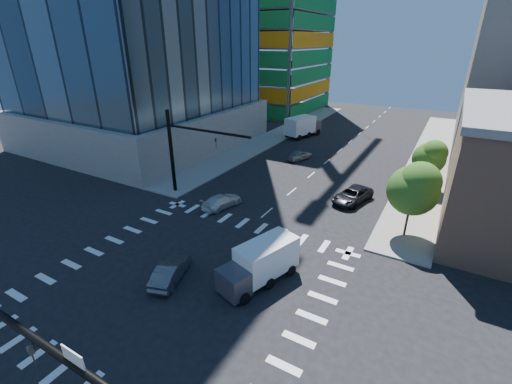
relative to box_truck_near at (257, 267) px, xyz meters
The scene contains 13 objects.
ground 5.12m from the box_truck_near, 153.17° to the right, with size 160.00×160.00×0.00m, color black.
road_markings 5.12m from the box_truck_near, 153.17° to the right, with size 20.00×20.00×0.01m, color silver.
sidewalk_ne 38.63m from the box_truck_near, 77.93° to the left, with size 5.00×60.00×0.15m, color gray.
sidewalk_nw 41.40m from the box_truck_near, 114.15° to the left, with size 5.00×60.00×0.15m, color gray.
signal_mast_nw 17.65m from the box_truck_near, 147.30° to the left, with size 10.20×0.40×9.00m.
tree_south 14.66m from the box_truck_near, 54.88° to the left, with size 4.16×4.16×6.82m.
tree_north 25.29m from the box_truck_near, 70.24° to the left, with size 3.54×3.52×5.78m.
car_nb_far 16.62m from the box_truck_near, 82.38° to the left, with size 2.48×5.39×1.50m, color black.
car_sb_near 12.53m from the box_truck_near, 136.34° to the left, with size 1.85×4.55×1.32m, color white.
car_sb_mid 27.80m from the box_truck_near, 107.00° to the left, with size 1.65×4.09×1.39m, color #98999F.
car_sb_cross 6.20m from the box_truck_near, 153.13° to the right, with size 1.48×4.25×1.40m, color #505055.
box_truck_near is the anchor object (origin of this frame).
box_truck_far 41.17m from the box_truck_near, 107.93° to the left, with size 4.58×7.29×3.55m.
Camera 1 is at (14.04, -14.77, 15.70)m, focal length 24.00 mm.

